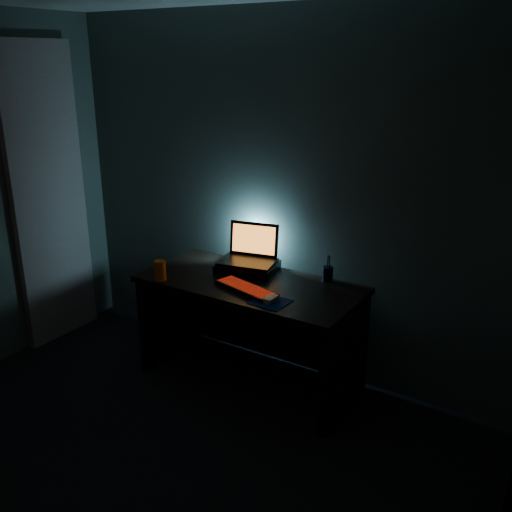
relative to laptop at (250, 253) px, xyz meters
The scene contains 11 objects.
room 1.87m from the laptop, 85.88° to the right, with size 3.50×4.00×2.50m.
desk 0.43m from the laptop, 50.29° to the right, with size 1.50×0.70×0.75m.
curtain 1.65m from the laptop, 165.43° to the right, with size 0.06×0.65×2.30m, color #B3A78F.
riser 0.10m from the laptop, 78.17° to the right, with size 0.40×0.30×0.06m, color black.
laptop is the anchor object (origin of this frame).
keyboard 0.42m from the laptop, 61.03° to the right, with size 0.48×0.26×0.03m.
mousepad 0.61m from the laptop, 45.44° to the right, with size 0.22×0.20×0.00m, color navy.
mouse 0.61m from the laptop, 45.44° to the right, with size 0.06×0.10×0.03m, color #949499.
pen_cup 0.58m from the laptop, ahead, with size 0.07×0.07×0.10m, color black.
juice_glass 0.64m from the laptop, 128.49° to the right, with size 0.08×0.08×0.13m, color orange.
router 0.20m from the laptop, 153.47° to the left, with size 0.19×0.16×0.06m.
Camera 1 is at (1.92, -1.36, 2.17)m, focal length 40.00 mm.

